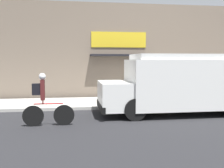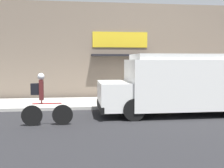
% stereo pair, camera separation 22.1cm
% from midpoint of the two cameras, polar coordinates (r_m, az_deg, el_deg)
% --- Properties ---
extents(ground_plane, '(70.00, 70.00, 0.00)m').
position_cam_midpoint_polar(ground_plane, '(11.50, 8.33, -5.29)').
color(ground_plane, '#232326').
extents(sidewalk, '(28.00, 2.93, 0.13)m').
position_cam_midpoint_polar(sidewalk, '(12.88, 6.59, -3.85)').
color(sidewalk, '#ADAAA3').
rests_on(sidewalk, ground_plane).
extents(storefront, '(15.15, 0.79, 5.13)m').
position_cam_midpoint_polar(storefront, '(14.46, 4.94, 7.11)').
color(storefront, '#756656').
rests_on(storefront, ground_plane).
extents(school_bus, '(6.01, 2.59, 2.31)m').
position_cam_midpoint_polar(school_bus, '(10.47, 15.80, 0.19)').
color(school_bus, white).
rests_on(school_bus, ground_plane).
extents(cyclist, '(1.62, 0.21, 1.68)m').
position_cam_midpoint_polar(cyclist, '(8.56, -14.05, -3.46)').
color(cyclist, black).
rests_on(cyclist, ground_plane).
extents(trash_bin, '(0.60, 0.60, 0.93)m').
position_cam_midpoint_polar(trash_bin, '(14.39, 21.12, -1.09)').
color(trash_bin, slate).
rests_on(trash_bin, sidewalk).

